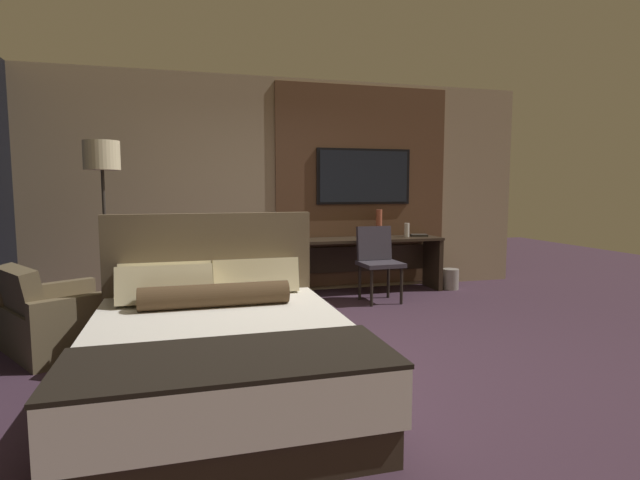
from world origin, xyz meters
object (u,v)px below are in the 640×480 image
floor_lamp (102,171)px  desk (369,254)px  tv (364,176)px  vase_tall (379,223)px  desk_chair (377,256)px  waste_bin (451,279)px  bed (219,351)px  vase_short (407,230)px  book (419,235)px  armchair_by_window (62,322)px

floor_lamp → desk: bearing=16.6°
tv → vase_tall: bearing=-42.2°
desk_chair → waste_bin: desk_chair is taller
bed → waste_bin: bearing=39.8°
vase_short → book: vase_short is taller
vase_tall → vase_short: bearing=-12.2°
floor_lamp → book: 4.06m
bed → tv: 4.03m
armchair_by_window → waste_bin: bearing=-103.9°
bed → floor_lamp: 2.54m
desk → vase_short: size_ratio=10.29×
vase_tall → book: vase_tall is taller
desk → armchair_by_window: 3.79m
waste_bin → bed: bearing=-140.2°
desk → waste_bin: bearing=-9.4°
vase_tall → waste_bin: 1.26m
vase_short → book: 0.21m
floor_lamp → vase_tall: floor_lamp is taller
tv → armchair_by_window: 4.08m
tv → waste_bin: tv is taller
bed → vase_short: bed is taller
vase_tall → vase_short: (0.37, -0.08, -0.09)m
tv → bed: bearing=-124.7°
vase_tall → book: size_ratio=1.49×
bed → armchair_by_window: bed is taller
bed → waste_bin: size_ratio=7.61×
tv → desk_chair: bearing=-97.5°
bed → vase_short: bearing=47.0°
desk_chair → waste_bin: (1.23, 0.37, -0.41)m
armchair_by_window → vase_short: vase_short is taller
bed → waste_bin: 4.32m
book → waste_bin: (0.40, -0.18, -0.60)m
vase_short → waste_bin: vase_short is taller
armchair_by_window → bed: bearing=-168.7°
vase_short → book: bearing=3.7°
tv → waste_bin: size_ratio=4.75×
vase_short → waste_bin: (0.59, -0.17, -0.68)m
tv → floor_lamp: bearing=-159.9°
desk_chair → vase_short: 0.87m
book → desk: bearing=179.4°
bed → vase_tall: (2.36, 3.01, 0.59)m
desk_chair → book: (0.83, 0.55, 0.19)m
floor_lamp → vase_tall: size_ratio=4.95×
tv → vase_short: bearing=-23.3°
vase_short → tv: bearing=156.7°
bed → desk_chair: 3.19m
vase_short → waste_bin: bearing=-15.8°
floor_lamp → vase_short: floor_lamp is taller
vase_short → armchair_by_window: bearing=-157.8°
armchair_by_window → book: armchair_by_window is taller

